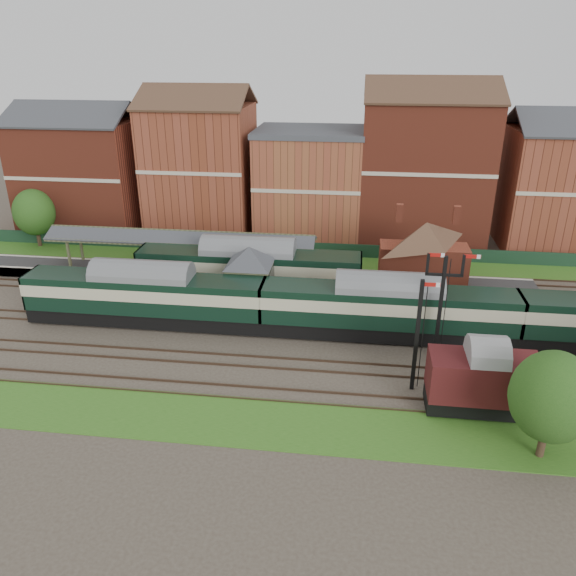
# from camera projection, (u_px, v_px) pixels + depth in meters

# --- Properties ---
(ground) EXTENTS (160.00, 160.00, 0.00)m
(ground) POSITION_uv_depth(u_px,v_px,m) (280.00, 331.00, 45.50)
(ground) COLOR #473D33
(ground) RESTS_ON ground
(grass_back) EXTENTS (90.00, 4.50, 0.06)m
(grass_back) POSITION_uv_depth(u_px,v_px,m) (301.00, 261.00, 60.03)
(grass_back) COLOR #2D6619
(grass_back) RESTS_ON ground
(grass_front) EXTENTS (90.00, 5.00, 0.06)m
(grass_front) POSITION_uv_depth(u_px,v_px,m) (253.00, 422.00, 34.59)
(grass_front) COLOR #2D6619
(grass_front) RESTS_ON ground
(fence) EXTENTS (90.00, 0.12, 1.50)m
(fence) POSITION_uv_depth(u_px,v_px,m) (303.00, 249.00, 61.56)
(fence) COLOR #193823
(fence) RESTS_ON ground
(platform) EXTENTS (55.00, 3.40, 1.00)m
(platform) POSITION_uv_depth(u_px,v_px,m) (243.00, 277.00, 54.74)
(platform) COLOR #2D2D2D
(platform) RESTS_ON ground
(signal_box) EXTENTS (5.40, 5.40, 6.00)m
(signal_box) POSITION_uv_depth(u_px,v_px,m) (250.00, 278.00, 47.52)
(signal_box) COLOR #56684A
(signal_box) RESTS_ON ground
(brick_hut) EXTENTS (3.20, 2.64, 2.94)m
(brick_hut) POSITION_uv_depth(u_px,v_px,m) (344.00, 304.00, 47.40)
(brick_hut) COLOR brown
(brick_hut) RESTS_ON ground
(station_building) EXTENTS (8.10, 8.10, 5.90)m
(station_building) POSITION_uv_depth(u_px,v_px,m) (424.00, 251.00, 51.39)
(station_building) COLOR brown
(station_building) RESTS_ON platform
(canopy) EXTENTS (26.00, 3.89, 4.08)m
(canopy) POSITION_uv_depth(u_px,v_px,m) (180.00, 235.00, 53.80)
(canopy) COLOR #43482D
(canopy) RESTS_ON platform
(semaphore_bracket) EXTENTS (3.60, 0.25, 8.18)m
(semaphore_bracket) POSITION_uv_depth(u_px,v_px,m) (442.00, 300.00, 39.98)
(semaphore_bracket) COLOR black
(semaphore_bracket) RESTS_ON ground
(semaphore_siding) EXTENTS (1.23, 0.25, 8.00)m
(semaphore_siding) POSITION_uv_depth(u_px,v_px,m) (417.00, 334.00, 36.32)
(semaphore_siding) COLOR black
(semaphore_siding) RESTS_ON ground
(town_backdrop) EXTENTS (69.00, 10.00, 16.00)m
(town_backdrop) POSITION_uv_depth(u_px,v_px,m) (308.00, 178.00, 65.43)
(town_backdrop) COLOR brown
(town_backdrop) RESTS_ON ground
(dmu_train) EXTENTS (58.88, 3.09, 4.52)m
(dmu_train) POSITION_uv_depth(u_px,v_px,m) (388.00, 308.00, 43.47)
(dmu_train) COLOR black
(dmu_train) RESTS_ON ground
(platform_railcar) EXTENTS (20.26, 3.19, 4.67)m
(platform_railcar) POSITION_uv_depth(u_px,v_px,m) (249.00, 269.00, 50.76)
(platform_railcar) COLOR black
(platform_railcar) RESTS_ON ground
(goods_van_a) EXTENTS (6.71, 2.91, 4.07)m
(goods_van_a) POSITION_uv_depth(u_px,v_px,m) (483.00, 380.00, 34.78)
(goods_van_a) COLOR black
(goods_van_a) RESTS_ON ground
(tree_far) EXTENTS (4.53, 4.53, 6.61)m
(tree_far) POSITION_uv_depth(u_px,v_px,m) (552.00, 397.00, 30.18)
(tree_far) COLOR #382619
(tree_far) RESTS_ON ground
(tree_back) EXTENTS (4.55, 4.55, 6.65)m
(tree_back) POSITION_uv_depth(u_px,v_px,m) (34.00, 212.00, 62.95)
(tree_back) COLOR #382619
(tree_back) RESTS_ON ground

